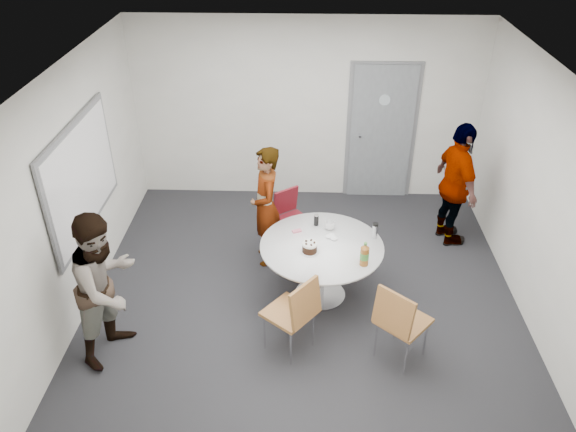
{
  "coord_description": "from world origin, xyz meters",
  "views": [
    {
      "loc": [
        -0.01,
        -5.18,
        4.35
      ],
      "look_at": [
        -0.19,
        0.25,
        0.95
      ],
      "focal_mm": 35.0,
      "sensor_mm": 36.0,
      "label": 1
    }
  ],
  "objects_px": {
    "chair_near_left": "(296,310)",
    "chair_near_right": "(399,318)",
    "chair_far": "(290,213)",
    "person_right": "(456,185)",
    "door": "(381,133)",
    "table": "(323,253)",
    "person_left": "(106,286)",
    "whiteboard": "(82,177)",
    "person_main": "(266,207)"
  },
  "relations": [
    {
      "from": "chair_near_left",
      "to": "person_left",
      "type": "bearing_deg",
      "value": 128.87
    },
    {
      "from": "chair_near_right",
      "to": "person_main",
      "type": "bearing_deg",
      "value": 171.28
    },
    {
      "from": "whiteboard",
      "to": "chair_far",
      "type": "bearing_deg",
      "value": 21.07
    },
    {
      "from": "table",
      "to": "person_left",
      "type": "relative_size",
      "value": 0.84
    },
    {
      "from": "table",
      "to": "chair_far",
      "type": "height_order",
      "value": "table"
    },
    {
      "from": "whiteboard",
      "to": "person_right",
      "type": "distance_m",
      "value": 4.57
    },
    {
      "from": "chair_far",
      "to": "person_main",
      "type": "bearing_deg",
      "value": 13.27
    },
    {
      "from": "person_left",
      "to": "chair_near_right",
      "type": "bearing_deg",
      "value": -69.57
    },
    {
      "from": "door",
      "to": "chair_near_left",
      "type": "relative_size",
      "value": 2.27
    },
    {
      "from": "door",
      "to": "whiteboard",
      "type": "xyz_separation_m",
      "value": [
        -3.56,
        -2.28,
        0.42
      ]
    },
    {
      "from": "chair_near_left",
      "to": "person_right",
      "type": "height_order",
      "value": "person_right"
    },
    {
      "from": "chair_far",
      "to": "person_main",
      "type": "relative_size",
      "value": 0.51
    },
    {
      "from": "whiteboard",
      "to": "person_main",
      "type": "distance_m",
      "value": 2.15
    },
    {
      "from": "door",
      "to": "whiteboard",
      "type": "bearing_deg",
      "value": -147.34
    },
    {
      "from": "door",
      "to": "chair_near_right",
      "type": "xyz_separation_m",
      "value": [
        -0.16,
        -3.49,
        -0.45
      ]
    },
    {
      "from": "door",
      "to": "person_left",
      "type": "distance_m",
      "value": 4.57
    },
    {
      "from": "whiteboard",
      "to": "table",
      "type": "bearing_deg",
      "value": -4.26
    },
    {
      "from": "table",
      "to": "person_left",
      "type": "distance_m",
      "value": 2.36
    },
    {
      "from": "chair_near_left",
      "to": "person_left",
      "type": "xyz_separation_m",
      "value": [
        -1.88,
        -0.01,
        0.26
      ]
    },
    {
      "from": "door",
      "to": "person_right",
      "type": "xyz_separation_m",
      "value": [
        0.85,
        -1.24,
        -0.18
      ]
    },
    {
      "from": "chair_far",
      "to": "person_left",
      "type": "distance_m",
      "value": 2.68
    },
    {
      "from": "chair_near_left",
      "to": "chair_near_right",
      "type": "distance_m",
      "value": 1.02
    },
    {
      "from": "door",
      "to": "chair_near_right",
      "type": "bearing_deg",
      "value": -92.56
    },
    {
      "from": "table",
      "to": "person_left",
      "type": "height_order",
      "value": "person_left"
    },
    {
      "from": "chair_near_right",
      "to": "person_left",
      "type": "height_order",
      "value": "person_left"
    },
    {
      "from": "door",
      "to": "chair_far",
      "type": "distance_m",
      "value": 1.99
    },
    {
      "from": "chair_near_right",
      "to": "person_right",
      "type": "relative_size",
      "value": 0.55
    },
    {
      "from": "door",
      "to": "person_left",
      "type": "bearing_deg",
      "value": -131.86
    },
    {
      "from": "table",
      "to": "chair_near_left",
      "type": "bearing_deg",
      "value": -107.55
    },
    {
      "from": "chair_far",
      "to": "person_left",
      "type": "relative_size",
      "value": 0.49
    },
    {
      "from": "chair_far",
      "to": "person_right",
      "type": "height_order",
      "value": "person_right"
    },
    {
      "from": "door",
      "to": "chair_far",
      "type": "height_order",
      "value": "door"
    },
    {
      "from": "table",
      "to": "door",
      "type": "bearing_deg",
      "value": 70.39
    },
    {
      "from": "whiteboard",
      "to": "chair_near_left",
      "type": "relative_size",
      "value": 2.04
    },
    {
      "from": "chair_far",
      "to": "door",
      "type": "bearing_deg",
      "value": -169.74
    },
    {
      "from": "door",
      "to": "chair_near_right",
      "type": "relative_size",
      "value": 2.26
    },
    {
      "from": "chair_near_right",
      "to": "chair_near_left",
      "type": "bearing_deg",
      "value": -143.65
    },
    {
      "from": "chair_far",
      "to": "person_right",
      "type": "bearing_deg",
      "value": 147.31
    },
    {
      "from": "table",
      "to": "chair_near_left",
      "type": "distance_m",
      "value": 0.96
    },
    {
      "from": "chair_near_right",
      "to": "chair_far",
      "type": "distance_m",
      "value": 2.37
    },
    {
      "from": "whiteboard",
      "to": "chair_near_right",
      "type": "xyz_separation_m",
      "value": [
        3.4,
        -1.21,
        -0.88
      ]
    },
    {
      "from": "table",
      "to": "chair_near_right",
      "type": "bearing_deg",
      "value": -54.14
    },
    {
      "from": "table",
      "to": "person_right",
      "type": "relative_size",
      "value": 0.82
    },
    {
      "from": "door",
      "to": "table",
      "type": "xyz_separation_m",
      "value": [
        -0.88,
        -2.48,
        -0.4
      ]
    },
    {
      "from": "whiteboard",
      "to": "chair_far",
      "type": "distance_m",
      "value": 2.61
    },
    {
      "from": "whiteboard",
      "to": "chair_near_left",
      "type": "distance_m",
      "value": 2.78
    },
    {
      "from": "chair_near_left",
      "to": "person_left",
      "type": "distance_m",
      "value": 1.9
    },
    {
      "from": "door",
      "to": "person_main",
      "type": "bearing_deg",
      "value": -132.0
    },
    {
      "from": "person_left",
      "to": "person_main",
      "type": "bearing_deg",
      "value": -19.59
    },
    {
      "from": "person_left",
      "to": "person_right",
      "type": "relative_size",
      "value": 0.98
    }
  ]
}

